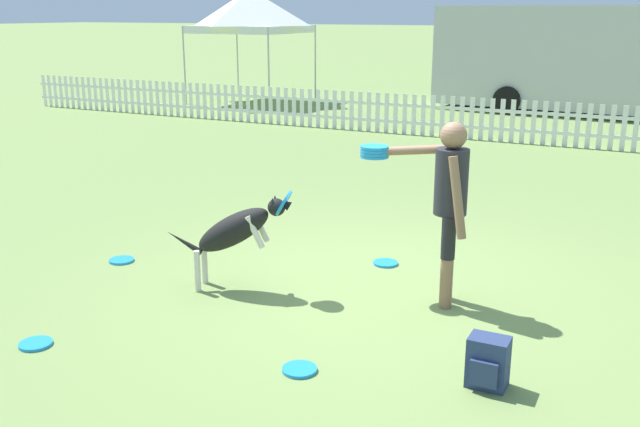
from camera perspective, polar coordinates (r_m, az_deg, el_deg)
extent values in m
plane|color=olive|center=(6.64, 4.54, -5.94)|extent=(240.00, 240.00, 0.00)
cylinder|color=#8C664C|center=(6.21, 10.06, -5.51)|extent=(0.11, 0.11, 0.45)
cylinder|color=black|center=(6.07, 10.25, -1.94)|extent=(0.12, 0.12, 0.37)
cylinder|color=#8C664C|center=(6.39, 10.07, -4.87)|extent=(0.11, 0.11, 0.45)
cylinder|color=black|center=(6.26, 10.25, -1.39)|extent=(0.12, 0.12, 0.37)
cylinder|color=#26262D|center=(6.05, 10.46, 2.51)|extent=(0.35, 0.35, 0.56)
sphere|color=#8C664C|center=(5.97, 10.65, 6.16)|extent=(0.22, 0.22, 0.22)
cylinder|color=#8C664C|center=(5.87, 10.93, 1.24)|extent=(0.21, 0.13, 0.68)
cylinder|color=#8C664C|center=(6.21, 7.45, 5.05)|extent=(0.68, 0.20, 0.14)
cylinder|color=#1E8CD8|center=(6.28, 4.38, 4.60)|extent=(0.25, 0.25, 0.02)
cylinder|color=#1E8CD8|center=(6.27, 4.39, 4.84)|extent=(0.25, 0.25, 0.02)
cylinder|color=#1E8CD8|center=(6.27, 4.39, 5.07)|extent=(0.25, 0.25, 0.02)
cylinder|color=#1E8CD8|center=(6.26, 4.40, 5.31)|extent=(0.25, 0.25, 0.02)
ellipsoid|color=black|center=(6.45, -6.96, -1.32)|extent=(0.82, 0.50, 0.59)
ellipsoid|color=silver|center=(6.46, -6.94, -1.74)|extent=(0.43, 0.27, 0.29)
sphere|color=black|center=(6.28, -3.50, 0.50)|extent=(0.16, 0.16, 0.16)
cone|color=black|center=(6.25, -2.90, 0.82)|extent=(0.16, 0.12, 0.13)
cylinder|color=#1E8CD8|center=(6.25, -2.90, 0.82)|extent=(0.21, 0.28, 0.23)
cone|color=black|center=(6.31, -3.62, 1.18)|extent=(0.05, 0.05, 0.07)
cone|color=black|center=(6.22, -3.82, 0.96)|extent=(0.05, 0.05, 0.07)
cylinder|color=silver|center=(6.75, -9.22, -3.97)|extent=(0.06, 0.06, 0.38)
cylinder|color=silver|center=(6.57, -9.79, -4.55)|extent=(0.06, 0.06, 0.38)
cylinder|color=silver|center=(6.46, -4.83, -1.01)|extent=(0.19, 0.10, 0.30)
cylinder|color=silver|center=(6.30, -5.24, -1.48)|extent=(0.19, 0.10, 0.30)
cone|color=black|center=(6.64, -10.82, -2.26)|extent=(0.36, 0.16, 0.24)
cylinder|color=#1E8CD8|center=(7.24, 5.27, -3.97)|extent=(0.25, 0.25, 0.02)
cylinder|color=#1E8CD8|center=(5.18, -1.65, -12.36)|extent=(0.25, 0.25, 0.02)
cylinder|color=#1E8CD8|center=(7.56, -15.60, -3.63)|extent=(0.25, 0.25, 0.02)
cylinder|color=#1E8CD8|center=(5.95, -21.80, -9.66)|extent=(0.25, 0.25, 0.02)
cube|color=navy|center=(5.05, 13.30, -11.47)|extent=(0.27, 0.19, 0.36)
cube|color=navy|center=(4.97, 12.95, -12.41)|extent=(0.19, 0.04, 0.18)
cube|color=white|center=(14.27, 17.06, 6.28)|extent=(25.95, 0.04, 0.06)
cube|color=white|center=(14.22, 17.17, 7.66)|extent=(25.95, 0.04, 0.06)
cube|color=white|center=(20.66, -21.18, 9.16)|extent=(0.09, 0.02, 0.83)
cube|color=white|center=(20.52, -20.80, 9.16)|extent=(0.09, 0.02, 0.83)
cube|color=white|center=(20.37, -20.41, 9.15)|extent=(0.09, 0.02, 0.83)
cube|color=white|center=(20.23, -20.01, 9.15)|extent=(0.09, 0.02, 0.83)
cube|color=white|center=(20.09, -19.61, 9.14)|extent=(0.09, 0.02, 0.83)
cube|color=white|center=(19.94, -19.21, 9.14)|extent=(0.09, 0.02, 0.83)
cube|color=white|center=(19.80, -18.79, 9.13)|extent=(0.09, 0.02, 0.83)
cube|color=white|center=(19.66, -18.37, 9.13)|extent=(0.09, 0.02, 0.83)
cube|color=white|center=(19.52, -17.95, 9.12)|extent=(0.09, 0.02, 0.83)
cube|color=white|center=(19.39, -17.52, 9.11)|extent=(0.09, 0.02, 0.83)
cube|color=white|center=(19.25, -17.08, 9.10)|extent=(0.09, 0.02, 0.83)
cube|color=white|center=(19.11, -16.64, 9.10)|extent=(0.09, 0.02, 0.83)
cube|color=white|center=(18.98, -16.19, 9.09)|extent=(0.09, 0.02, 0.83)
cube|color=white|center=(18.84, -15.74, 9.08)|extent=(0.09, 0.02, 0.83)
cube|color=white|center=(18.71, -15.27, 9.07)|extent=(0.09, 0.02, 0.83)
cube|color=white|center=(18.58, -14.81, 9.05)|extent=(0.09, 0.02, 0.83)
cube|color=white|center=(18.45, -14.33, 9.04)|extent=(0.09, 0.02, 0.83)
cube|color=white|center=(18.32, -13.85, 9.03)|extent=(0.09, 0.02, 0.83)
cube|color=white|center=(18.20, -13.36, 9.02)|extent=(0.09, 0.02, 0.83)
cube|color=white|center=(18.07, -12.87, 9.00)|extent=(0.09, 0.02, 0.83)
cube|color=white|center=(17.95, -12.36, 8.98)|extent=(0.09, 0.02, 0.83)
cube|color=white|center=(17.82, -11.86, 8.97)|extent=(0.09, 0.02, 0.83)
cube|color=white|center=(17.70, -11.34, 8.95)|extent=(0.09, 0.02, 0.83)
cube|color=white|center=(17.58, -10.82, 8.93)|extent=(0.09, 0.02, 0.83)
cube|color=white|center=(17.46, -10.29, 8.91)|extent=(0.09, 0.02, 0.83)
cube|color=white|center=(17.34, -9.75, 8.89)|extent=(0.09, 0.02, 0.83)
cube|color=white|center=(17.23, -9.20, 8.87)|extent=(0.09, 0.02, 0.83)
cube|color=white|center=(17.11, -8.65, 8.85)|extent=(0.09, 0.02, 0.83)
cube|color=white|center=(17.00, -8.09, 8.82)|extent=(0.09, 0.02, 0.83)
cube|color=white|center=(16.89, -7.53, 8.80)|extent=(0.09, 0.02, 0.83)
cube|color=white|center=(16.78, -6.95, 8.77)|extent=(0.09, 0.02, 0.83)
cube|color=white|center=(16.67, -6.37, 8.75)|extent=(0.09, 0.02, 0.83)
cube|color=white|center=(16.56, -5.78, 8.72)|extent=(0.09, 0.02, 0.83)
cube|color=white|center=(16.46, -5.19, 8.69)|extent=(0.09, 0.02, 0.83)
cube|color=white|center=(16.36, -4.58, 8.66)|extent=(0.09, 0.02, 0.83)
cube|color=white|center=(16.26, -3.97, 8.62)|extent=(0.09, 0.02, 0.83)
cube|color=white|center=(16.16, -3.35, 8.59)|extent=(0.09, 0.02, 0.83)
cube|color=white|center=(16.06, -2.73, 8.56)|extent=(0.09, 0.02, 0.83)
cube|color=white|center=(15.96, -2.10, 8.52)|extent=(0.09, 0.02, 0.83)
cube|color=white|center=(15.87, -1.45, 8.48)|extent=(0.09, 0.02, 0.83)
cube|color=white|center=(15.78, -0.81, 8.44)|extent=(0.09, 0.02, 0.83)
cube|color=white|center=(15.69, -0.15, 8.40)|extent=(0.09, 0.02, 0.83)
cube|color=white|center=(15.60, 0.51, 8.36)|extent=(0.09, 0.02, 0.83)
cube|color=white|center=(15.52, 1.18, 8.31)|extent=(0.09, 0.02, 0.83)
cube|color=white|center=(15.43, 1.86, 8.27)|extent=(0.09, 0.02, 0.83)
cube|color=white|center=(15.35, 2.54, 8.22)|extent=(0.09, 0.02, 0.83)
cube|color=white|center=(15.27, 3.23, 8.17)|extent=(0.09, 0.02, 0.83)
cube|color=white|center=(15.20, 3.93, 8.12)|extent=(0.09, 0.02, 0.83)
cube|color=white|center=(15.12, 4.64, 8.06)|extent=(0.09, 0.02, 0.83)
cube|color=white|center=(15.05, 5.35, 8.01)|extent=(0.09, 0.02, 0.83)
cube|color=white|center=(14.98, 6.07, 7.95)|extent=(0.09, 0.02, 0.83)
cube|color=white|center=(14.91, 6.79, 7.90)|extent=(0.09, 0.02, 0.83)
cube|color=white|center=(14.85, 7.52, 7.84)|extent=(0.09, 0.02, 0.83)
cube|color=white|center=(14.78, 8.26, 7.77)|extent=(0.09, 0.02, 0.83)
cube|color=white|center=(14.72, 9.00, 7.71)|extent=(0.09, 0.02, 0.83)
cube|color=white|center=(14.67, 9.75, 7.65)|extent=(0.09, 0.02, 0.83)
cube|color=white|center=(14.61, 10.51, 7.58)|extent=(0.09, 0.02, 0.83)
cube|color=white|center=(14.56, 11.27, 7.51)|extent=(0.09, 0.02, 0.83)
cube|color=white|center=(14.51, 12.03, 7.44)|extent=(0.09, 0.02, 0.83)
cube|color=white|center=(14.46, 12.80, 7.37)|extent=(0.09, 0.02, 0.83)
cube|color=white|center=(14.42, 13.57, 7.29)|extent=(0.09, 0.02, 0.83)
cube|color=white|center=(14.37, 14.35, 7.22)|extent=(0.09, 0.02, 0.83)
cube|color=white|center=(14.33, 15.14, 7.14)|extent=(0.09, 0.02, 0.83)
cube|color=white|center=(14.30, 15.92, 7.06)|extent=(0.09, 0.02, 0.83)
cube|color=white|center=(14.26, 16.71, 6.98)|extent=(0.09, 0.02, 0.83)
cube|color=white|center=(14.23, 17.51, 6.89)|extent=(0.09, 0.02, 0.83)
cube|color=white|center=(14.20, 18.31, 6.81)|extent=(0.09, 0.02, 0.83)
cube|color=white|center=(14.17, 19.11, 6.72)|extent=(0.09, 0.02, 0.83)
cube|color=white|center=(14.15, 19.91, 6.64)|extent=(0.09, 0.02, 0.83)
cube|color=white|center=(14.13, 20.71, 6.55)|extent=(0.09, 0.02, 0.83)
cube|color=white|center=(14.11, 21.52, 6.45)|extent=(0.09, 0.02, 0.83)
cube|color=white|center=(14.10, 22.33, 6.36)|extent=(0.09, 0.02, 0.83)
cube|color=white|center=(14.09, 23.14, 6.27)|extent=(0.09, 0.02, 0.83)
cube|color=white|center=(14.08, 23.95, 6.17)|extent=(0.09, 0.02, 0.83)
cylinder|color=#B2B2B2|center=(19.98, -10.79, 11.55)|extent=(0.04, 0.04, 2.08)
cylinder|color=#B2B2B2|center=(18.52, -4.13, 11.46)|extent=(0.04, 0.04, 2.08)
cylinder|color=#B2B2B2|center=(22.13, -6.62, 12.12)|extent=(0.04, 0.04, 2.08)
cylinder|color=#B2B2B2|center=(20.82, -0.38, 11.99)|extent=(0.04, 0.04, 2.08)
cube|color=white|center=(20.28, -5.55, 14.47)|extent=(2.63, 2.63, 0.20)
pyramid|color=white|center=(20.27, -5.60, 16.10)|extent=(2.63, 2.63, 0.96)
cube|color=#B7B7B7|center=(19.22, 17.85, 11.90)|extent=(5.47, 2.62, 2.43)
cylinder|color=black|center=(20.56, 16.49, 9.33)|extent=(0.69, 0.22, 0.68)
cylinder|color=black|center=(18.38, 14.73, 8.75)|extent=(0.69, 0.22, 0.68)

